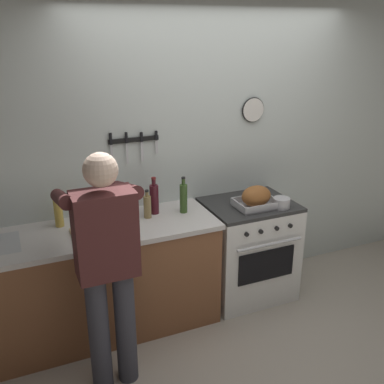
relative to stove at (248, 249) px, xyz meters
The scene contains 14 objects.
ground_plane 1.11m from the stove, 102.55° to the right, with size 8.00×8.00×0.00m, color #A89E8E.
wall_back 0.95m from the stove, 121.29° to the left, with size 6.00×0.13×2.60m.
counter_block 1.43m from the stove, behind, with size 2.03×0.65×0.90m.
stove is the anchor object (origin of this frame).
person_cook 1.59m from the stove, 157.06° to the right, with size 0.51×0.63×1.66m.
roasting_pan 0.55m from the stove, 90.52° to the right, with size 0.35×0.26×0.19m.
saucepan 0.56m from the stove, 44.88° to the right, with size 0.14×0.14×0.09m.
cutting_board 1.43m from the stove, behind, with size 0.36×0.24×0.02m, color tan.
bottle_vinegar 1.06m from the stove, behind, with size 0.06×0.06×0.23m.
bottle_soy_sauce 1.28m from the stove, behind, with size 0.06×0.06×0.19m.
bottle_dish_soap 1.36m from the stove, behind, with size 0.06×0.06×0.25m.
bottle_cooking_oil 1.69m from the stove, behind, with size 0.07×0.07×0.27m.
bottle_olive_oil 0.84m from the stove, behind, with size 0.06×0.06×0.30m.
bottle_wine_red 1.02m from the stove, behind, with size 0.07×0.07×0.31m.
Camera 1 is at (-1.66, -2.10, 2.34)m, focal length 41.63 mm.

